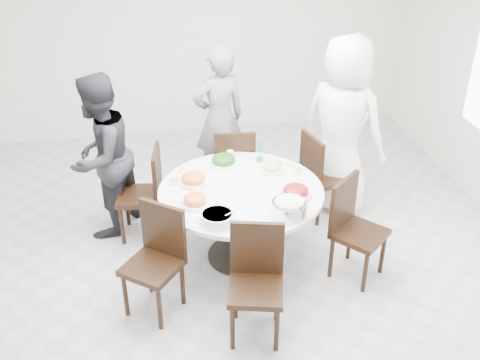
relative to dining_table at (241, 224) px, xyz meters
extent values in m
cube|color=#B1B0B5|center=(-0.22, 0.00, -0.38)|extent=(6.00, 6.00, 0.01)
cube|color=silver|center=(-0.22, 3.00, 1.02)|extent=(6.00, 0.01, 2.80)
cylinder|color=white|center=(0.00, 0.00, 0.00)|extent=(1.50, 1.50, 0.75)
cube|color=black|center=(1.01, 0.59, 0.10)|extent=(0.51, 0.51, 0.95)
cube|color=black|center=(0.09, 0.95, 0.10)|extent=(0.46, 0.46, 0.95)
cube|color=black|center=(-0.92, 0.54, 0.10)|extent=(0.48, 0.48, 0.95)
cube|color=black|center=(-0.84, -0.60, 0.10)|extent=(0.59, 0.59, 0.95)
cube|color=black|center=(-0.06, -1.02, 0.10)|extent=(0.51, 0.51, 0.95)
cube|color=black|center=(0.99, -0.45, 0.10)|extent=(0.59, 0.59, 0.95)
imported|color=white|center=(1.20, 0.75, 0.58)|extent=(1.08, 1.09, 1.90)
imported|color=black|center=(0.00, 1.42, 0.45)|extent=(0.68, 0.54, 1.66)
imported|color=black|center=(-1.26, 0.71, 0.46)|extent=(0.95, 1.02, 1.66)
cylinder|color=white|center=(-0.08, 0.51, 0.41)|extent=(0.29, 0.29, 0.08)
cylinder|color=white|center=(0.35, 0.29, 0.41)|extent=(0.24, 0.24, 0.06)
cylinder|color=white|center=(-0.41, 0.19, 0.41)|extent=(0.28, 0.28, 0.08)
cylinder|color=white|center=(0.46, -0.19, 0.41)|extent=(0.29, 0.29, 0.07)
cylinder|color=white|center=(-0.43, -0.18, 0.41)|extent=(0.26, 0.26, 0.07)
cylinder|color=silver|center=(0.32, -0.49, 0.44)|extent=(0.30, 0.30, 0.13)
cylinder|color=white|center=(-0.28, -0.49, 0.42)|extent=(0.28, 0.28, 0.09)
cylinder|color=#2E7441|center=(0.27, 0.51, 0.48)|extent=(0.06, 0.06, 0.21)
cylinder|color=white|center=(0.01, 0.63, 0.42)|extent=(0.07, 0.07, 0.08)
camera|label=1|loc=(-0.75, -4.29, 2.97)|focal=42.00mm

